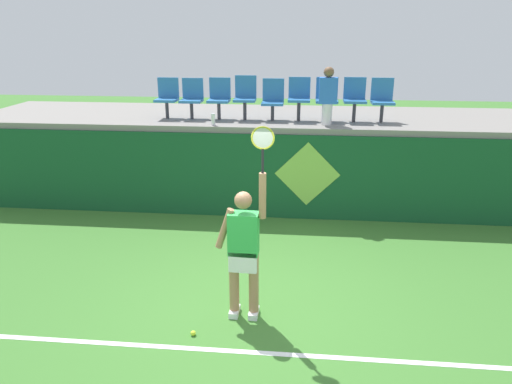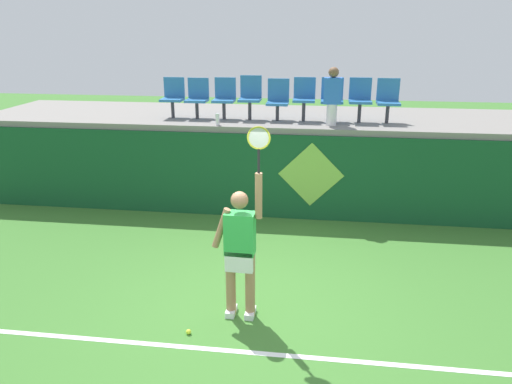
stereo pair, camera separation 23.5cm
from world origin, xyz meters
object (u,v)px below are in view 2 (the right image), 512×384
object	(u,v)px
tennis_ball	(189,332)
stadium_chair_2	(224,96)
stadium_chair_8	(388,99)
stadium_chair_1	(197,96)
stadium_chair_6	(332,97)
tennis_player	(240,248)
stadium_chair_7	(360,97)
stadium_chair_5	(304,96)
stadium_chair_0	(173,96)
stadium_chair_3	(250,95)
stadium_chair_4	(278,98)
spectator_0	(333,95)
water_bottle	(217,119)

from	to	relation	value
tennis_ball	stadium_chair_2	xyz separation A→B (m)	(-0.46, 4.93, 2.24)
stadium_chair_2	stadium_chair_8	bearing A→B (deg)	0.02
stadium_chair_1	stadium_chair_6	xyz separation A→B (m)	(2.77, 0.00, 0.04)
tennis_ball	tennis_player	bearing A→B (deg)	41.40
stadium_chair_6	stadium_chair_7	world-z (taller)	stadium_chair_7
stadium_chair_5	stadium_chair_7	xyz separation A→B (m)	(1.11, 0.00, -0.00)
stadium_chair_1	stadium_chair_7	distance (m)	3.33
tennis_player	stadium_chair_0	world-z (taller)	stadium_chair_0
stadium_chair_2	tennis_player	bearing A→B (deg)	-76.68
tennis_player	stadium_chair_7	size ratio (longest dim) A/B	2.96
stadium_chair_3	stadium_chair_8	xyz separation A→B (m)	(2.76, -0.00, -0.01)
stadium_chair_0	stadium_chair_3	world-z (taller)	stadium_chair_3
stadium_chair_2	stadium_chair_4	world-z (taller)	stadium_chair_2
tennis_ball	stadium_chair_7	xyz separation A→B (m)	(2.30, 4.93, 2.27)
stadium_chair_2	stadium_chair_3	size ratio (longest dim) A/B	0.94
stadium_chair_4	stadium_chair_8	bearing A→B (deg)	-0.06
stadium_chair_3	spectator_0	distance (m)	1.71
tennis_player	stadium_chair_2	size ratio (longest dim) A/B	3.08
stadium_chair_0	stadium_chair_1	bearing A→B (deg)	0.08
stadium_chair_7	stadium_chair_5	bearing A→B (deg)	-179.92
stadium_chair_1	stadium_chair_3	size ratio (longest dim) A/B	0.93
stadium_chair_1	water_bottle	bearing A→B (deg)	-51.45
tennis_ball	spectator_0	xyz separation A→B (m)	(1.74, 4.53, 2.36)
tennis_ball	stadium_chair_2	bearing A→B (deg)	95.33
stadium_chair_2	stadium_chair_8	xyz separation A→B (m)	(3.30, 0.00, 0.02)
stadium_chair_6	stadium_chair_7	size ratio (longest dim) A/B	1.00
water_bottle	stadium_chair_6	distance (m)	2.35
tennis_ball	stadium_chair_2	distance (m)	5.43
stadium_chair_3	stadium_chair_8	bearing A→B (deg)	-0.01
stadium_chair_7	stadium_chair_6	bearing A→B (deg)	179.96
water_bottle	stadium_chair_8	world-z (taller)	stadium_chair_8
stadium_chair_1	stadium_chair_4	world-z (taller)	stadium_chair_4
stadium_chair_7	stadium_chair_4	bearing A→B (deg)	179.85
stadium_chair_1	tennis_ball	bearing A→B (deg)	-78.16
tennis_player	stadium_chair_1	bearing A→B (deg)	110.14
tennis_ball	stadium_chair_5	bearing A→B (deg)	76.49
tennis_player	stadium_chair_8	xyz separation A→B (m)	(2.26, 4.41, 1.30)
stadium_chair_0	spectator_0	distance (m)	3.32
water_bottle	stadium_chair_3	xyz separation A→B (m)	(0.55, 0.71, 0.38)
stadium_chair_7	stadium_chair_8	world-z (taller)	stadium_chair_7
water_bottle	stadium_chair_0	world-z (taller)	stadium_chair_0
tennis_player	stadium_chair_2	bearing A→B (deg)	103.32
tennis_player	stadium_chair_0	bearing A→B (deg)	115.89
tennis_player	stadium_chair_7	xyz separation A→B (m)	(1.71, 4.41, 1.32)
stadium_chair_1	stadium_chair_6	bearing A→B (deg)	0.01
stadium_chair_1	stadium_chair_7	xyz separation A→B (m)	(3.33, -0.00, 0.04)
stadium_chair_4	stadium_chair_5	xyz separation A→B (m)	(0.53, -0.01, 0.05)
tennis_player	stadium_chair_6	distance (m)	4.75
tennis_ball	spectator_0	size ratio (longest dim) A/B	0.06
stadium_chair_8	stadium_chair_3	bearing A→B (deg)	179.99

